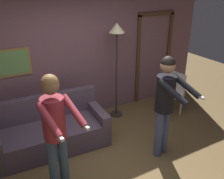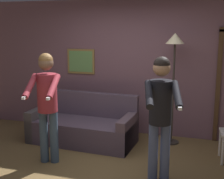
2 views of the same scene
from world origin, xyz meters
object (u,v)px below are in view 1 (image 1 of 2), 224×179
Objects in this scene: torchiere_lamp at (117,41)px; dining_chair_distant at (173,91)px; person_standing_left at (55,124)px; couch at (51,132)px; person_standing_right at (166,98)px.

torchiere_lamp is 1.65m from dining_chair_distant.
torchiere_lamp is at bearing 39.01° from person_standing_left.
person_standing_left is (-0.17, -0.99, 0.76)m from couch.
couch is 2.68m from dining_chair_distant.
dining_chair_distant is (1.11, 1.00, -0.51)m from person_standing_right.
dining_chair_distant reaches higher than couch.
torchiere_lamp is 2.13× the size of dining_chair_distant.
torchiere_lamp is 2.31m from person_standing_left.
dining_chair_distant is at bearing -2.55° from couch.
couch is 1.14× the size of person_standing_left.
torchiere_lamp is 1.15× the size of person_standing_right.
person_standing_right is at bearing -138.03° from dining_chair_distant.
torchiere_lamp is 1.64m from person_standing_right.
person_standing_left is 1.84× the size of dining_chair_distant.
person_standing_left is at bearing 175.84° from person_standing_right.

